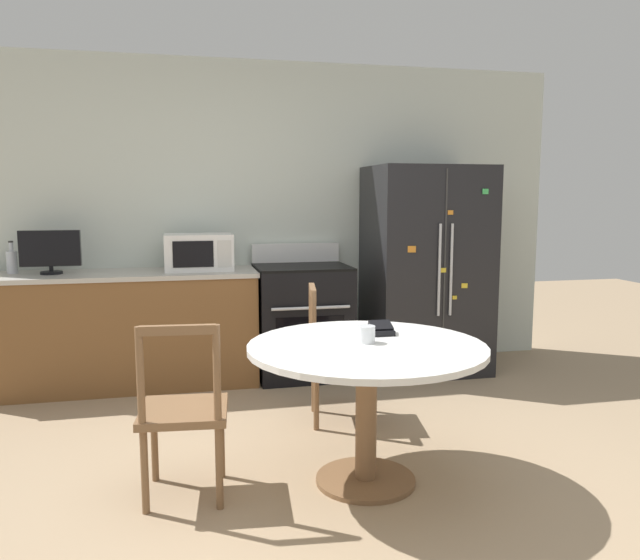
# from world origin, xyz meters

# --- Properties ---
(ground_plane) EXTENTS (14.00, 14.00, 0.00)m
(ground_plane) POSITION_xyz_m (0.00, 0.00, 0.00)
(ground_plane) COLOR #9E8466
(back_wall) EXTENTS (5.20, 0.10, 2.60)m
(back_wall) POSITION_xyz_m (0.00, 2.65, 1.30)
(back_wall) COLOR silver
(back_wall) RESTS_ON ground_plane
(kitchen_counter) EXTENTS (2.09, 0.64, 0.90)m
(kitchen_counter) POSITION_xyz_m (-1.17, 2.29, 0.45)
(kitchen_counter) COLOR brown
(kitchen_counter) RESTS_ON ground_plane
(refrigerator) EXTENTS (0.96, 0.78, 1.73)m
(refrigerator) POSITION_xyz_m (1.32, 2.21, 0.86)
(refrigerator) COLOR black
(refrigerator) RESTS_ON ground_plane
(oven_range) EXTENTS (0.75, 0.68, 1.08)m
(oven_range) POSITION_xyz_m (0.26, 2.26, 0.47)
(oven_range) COLOR black
(oven_range) RESTS_ON ground_plane
(microwave) EXTENTS (0.53, 0.35, 0.29)m
(microwave) POSITION_xyz_m (-0.56, 2.30, 1.04)
(microwave) COLOR white
(microwave) RESTS_ON kitchen_counter
(countertop_tv) EXTENTS (0.43, 0.16, 0.33)m
(countertop_tv) POSITION_xyz_m (-1.66, 2.29, 1.08)
(countertop_tv) COLOR black
(countertop_tv) RESTS_ON kitchen_counter
(counter_bottle) EXTENTS (0.08, 0.08, 0.25)m
(counter_bottle) POSITION_xyz_m (-1.95, 2.39, 0.99)
(counter_bottle) COLOR silver
(counter_bottle) RESTS_ON kitchen_counter
(dining_table) EXTENTS (1.22, 1.22, 0.74)m
(dining_table) POSITION_xyz_m (0.20, 0.26, 0.60)
(dining_table) COLOR white
(dining_table) RESTS_ON ground_plane
(dining_chair_far) EXTENTS (0.49, 0.49, 0.90)m
(dining_chair_far) POSITION_xyz_m (0.28, 1.18, 0.43)
(dining_chair_far) COLOR brown
(dining_chair_far) RESTS_ON ground_plane
(dining_chair_left) EXTENTS (0.46, 0.46, 0.90)m
(dining_chair_left) POSITION_xyz_m (-0.72, 0.30, 0.43)
(dining_chair_left) COLOR brown
(dining_chair_left) RESTS_ON ground_plane
(candle_glass) EXTENTS (0.09, 0.09, 0.09)m
(candle_glass) POSITION_xyz_m (0.21, 0.30, 0.77)
(candle_glass) COLOR silver
(candle_glass) RESTS_ON dining_table
(wallet) EXTENTS (0.12, 0.13, 0.07)m
(wallet) POSITION_xyz_m (0.35, 0.46, 0.76)
(wallet) COLOR black
(wallet) RESTS_ON dining_table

